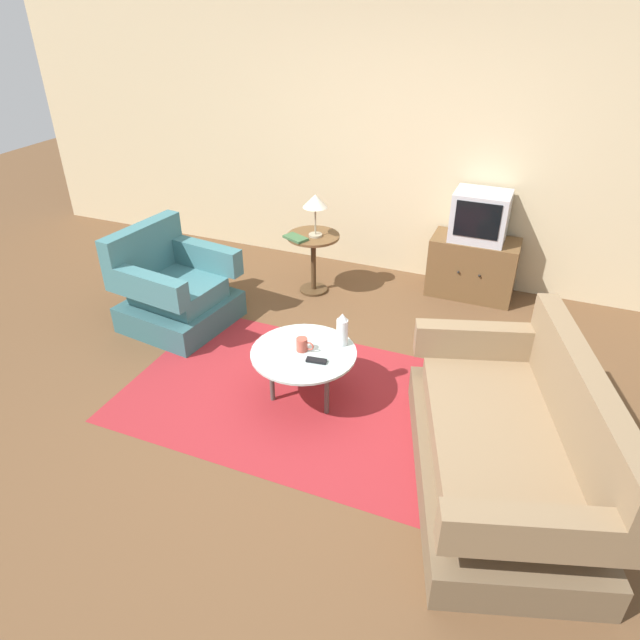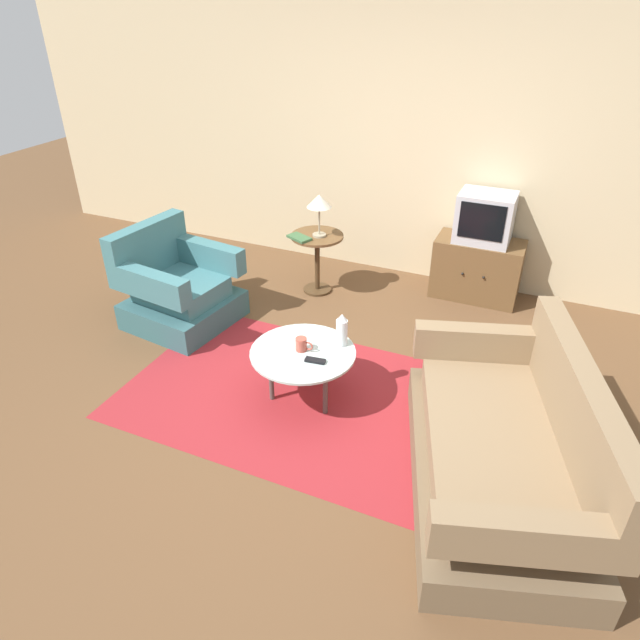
# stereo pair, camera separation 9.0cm
# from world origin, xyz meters

# --- Properties ---
(ground_plane) EXTENTS (16.00, 16.00, 0.00)m
(ground_plane) POSITION_xyz_m (0.00, 0.00, 0.00)
(ground_plane) COLOR brown
(back_wall) EXTENTS (9.00, 0.12, 2.70)m
(back_wall) POSITION_xyz_m (0.00, 2.47, 1.35)
(back_wall) COLOR #CCB78E
(back_wall) RESTS_ON ground
(area_rug) EXTENTS (2.68, 1.69, 0.00)m
(area_rug) POSITION_xyz_m (-0.07, 0.02, 0.00)
(area_rug) COLOR maroon
(area_rug) RESTS_ON ground
(armchair) EXTENTS (0.94, 0.96, 0.88)m
(armchair) POSITION_xyz_m (-1.60, 0.60, 0.31)
(armchair) COLOR #325C60
(armchair) RESTS_ON ground
(couch) EXTENTS (1.42, 1.96, 0.89)m
(couch) POSITION_xyz_m (1.41, -0.30, 0.29)
(couch) COLOR brown
(couch) RESTS_ON ground
(coffee_table) EXTENTS (0.77, 0.77, 0.42)m
(coffee_table) POSITION_xyz_m (-0.07, 0.02, 0.38)
(coffee_table) COLOR #B2C6C1
(coffee_table) RESTS_ON ground
(side_table) EXTENTS (0.51, 0.51, 0.60)m
(side_table) POSITION_xyz_m (-0.67, 1.63, 0.44)
(side_table) COLOR brown
(side_table) RESTS_ON ground
(tv_stand) EXTENTS (0.82, 0.45, 0.59)m
(tv_stand) POSITION_xyz_m (0.79, 2.16, 0.29)
(tv_stand) COLOR brown
(tv_stand) RESTS_ON ground
(television) EXTENTS (0.50, 0.40, 0.46)m
(television) POSITION_xyz_m (0.79, 2.16, 0.82)
(television) COLOR #B7B7BC
(television) RESTS_ON tv_stand
(table_lamp) EXTENTS (0.23, 0.23, 0.41)m
(table_lamp) POSITION_xyz_m (-0.65, 1.62, 0.93)
(table_lamp) COLOR #9E937A
(table_lamp) RESTS_ON side_table
(vase) EXTENTS (0.08, 0.08, 0.26)m
(vase) POSITION_xyz_m (0.15, 0.21, 0.54)
(vase) COLOR white
(vase) RESTS_ON coffee_table
(mug) EXTENTS (0.13, 0.08, 0.10)m
(mug) POSITION_xyz_m (-0.08, 0.03, 0.47)
(mug) COLOR #B74C3D
(mug) RESTS_ON coffee_table
(tv_remote_dark) EXTENTS (0.15, 0.07, 0.02)m
(tv_remote_dark) POSITION_xyz_m (0.06, -0.06, 0.43)
(tv_remote_dark) COLOR black
(tv_remote_dark) RESTS_ON coffee_table
(book) EXTENTS (0.26, 0.21, 0.02)m
(book) POSITION_xyz_m (-0.79, 1.48, 0.62)
(book) COLOR #3D663D
(book) RESTS_ON side_table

